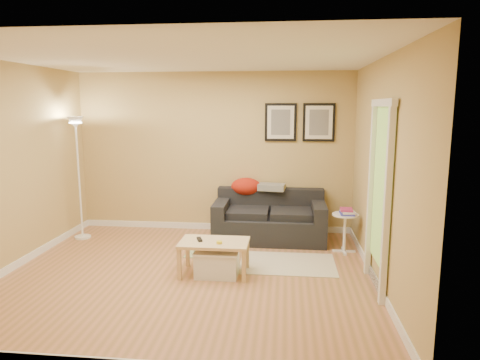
{
  "coord_description": "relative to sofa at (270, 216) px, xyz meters",
  "views": [
    {
      "loc": [
        1.17,
        -4.96,
        2.05
      ],
      "look_at": [
        0.55,
        0.85,
        1.05
      ],
      "focal_mm": 32.27,
      "sensor_mm": 36.0,
      "label": 1
    }
  ],
  "objects": [
    {
      "name": "area_rug",
      "position": [
        0.28,
        -1.05,
        -0.37
      ],
      "size": [
        1.25,
        0.85,
        0.01
      ],
      "primitive_type": "cube",
      "color": "beige",
      "rests_on": "ground"
    },
    {
      "name": "green_runner",
      "position": [
        -0.79,
        -0.72,
        -0.37
      ],
      "size": [
        0.7,
        0.5,
        0.01
      ],
      "primitive_type": "cube",
      "color": "#668C4C",
      "rests_on": "ground"
    },
    {
      "name": "red_throw",
      "position": [
        -0.4,
        0.32,
        0.4
      ],
      "size": [
        0.48,
        0.36,
        0.28
      ],
      "primitive_type": null,
      "color": "red",
      "rests_on": "sofa"
    },
    {
      "name": "wall_right",
      "position": [
        1.31,
        -1.53,
        0.92
      ],
      "size": [
        0.0,
        4.0,
        4.0
      ],
      "primitive_type": "plane",
      "rotation": [
        1.57,
        0.0,
        -1.57
      ],
      "color": "tan",
      "rests_on": "ground"
    },
    {
      "name": "coffee_table",
      "position": [
        -0.62,
        -1.48,
        -0.16
      ],
      "size": [
        0.91,
        0.64,
        0.42
      ],
      "primitive_type": null,
      "rotation": [
        0.0,
        0.0,
        0.15
      ],
      "color": "#DEBC87",
      "rests_on": "ground"
    },
    {
      "name": "framed_print_left",
      "position": [
        0.14,
        0.45,
        1.43
      ],
      "size": [
        0.5,
        0.04,
        0.6
      ],
      "primitive_type": null,
      "color": "black",
      "rests_on": "wall_back"
    },
    {
      "name": "ceiling",
      "position": [
        -0.94,
        -1.53,
        2.23
      ],
      "size": [
        4.5,
        4.5,
        0.0
      ],
      "primitive_type": "plane",
      "rotation": [
        3.14,
        0.0,
        0.0
      ],
      "color": "white",
      "rests_on": "wall_back"
    },
    {
      "name": "remote_control",
      "position": [
        -0.81,
        -1.45,
        0.06
      ],
      "size": [
        0.1,
        0.17,
        0.02
      ],
      "primitive_type": "cube",
      "rotation": [
        0.0,
        0.0,
        0.36
      ],
      "color": "black",
      "rests_on": "coffee_table"
    },
    {
      "name": "side_table",
      "position": [
        1.08,
        -0.48,
        -0.1
      ],
      "size": [
        0.37,
        0.37,
        0.56
      ],
      "primitive_type": null,
      "color": "white",
      "rests_on": "ground"
    },
    {
      "name": "storage_bin",
      "position": [
        -0.58,
        -1.53,
        -0.21
      ],
      "size": [
        0.53,
        0.39,
        0.33
      ],
      "primitive_type": null,
      "color": "white",
      "rests_on": "ground"
    },
    {
      "name": "wall_left",
      "position": [
        -3.19,
        -1.53,
        0.92
      ],
      "size": [
        0.0,
        4.0,
        4.0
      ],
      "primitive_type": "plane",
      "rotation": [
        1.57,
        0.0,
        1.57
      ],
      "color": "tan",
      "rests_on": "ground"
    },
    {
      "name": "plaid_throw",
      "position": [
        0.02,
        0.28,
        0.41
      ],
      "size": [
        0.45,
        0.32,
        0.1
      ],
      "primitive_type": null,
      "rotation": [
        0.0,
        0.0,
        -0.14
      ],
      "color": "tan",
      "rests_on": "sofa"
    },
    {
      "name": "sofa",
      "position": [
        0.0,
        0.0,
        0.0
      ],
      "size": [
        1.7,
        0.9,
        0.75
      ],
      "primitive_type": null,
      "color": "black",
      "rests_on": "ground"
    },
    {
      "name": "floor_lamp",
      "position": [
        -2.94,
        -0.24,
        0.53
      ],
      "size": [
        0.25,
        0.25,
        1.91
      ],
      "primitive_type": null,
      "color": "white",
      "rests_on": "ground"
    },
    {
      "name": "baseboard_right",
      "position": [
        1.3,
        -1.53,
        -0.33
      ],
      "size": [
        0.02,
        4.0,
        0.1
      ],
      "primitive_type": "cube",
      "color": "white",
      "rests_on": "ground"
    },
    {
      "name": "floor",
      "position": [
        -0.94,
        -1.53,
        -0.38
      ],
      "size": [
        4.5,
        4.5,
        0.0
      ],
      "primitive_type": "plane",
      "color": "#B4744D",
      "rests_on": "ground"
    },
    {
      "name": "tape_roll",
      "position": [
        -0.54,
        -1.56,
        0.06
      ],
      "size": [
        0.07,
        0.07,
        0.03
      ],
      "primitive_type": "cylinder",
      "color": "yellow",
      "rests_on": "coffee_table"
    },
    {
      "name": "book_stack",
      "position": [
        1.1,
        -0.49,
        0.22
      ],
      "size": [
        0.23,
        0.28,
        0.08
      ],
      "primitive_type": null,
      "rotation": [
        0.0,
        0.0,
        0.19
      ],
      "color": "#3638A3",
      "rests_on": "side_table"
    },
    {
      "name": "doorway",
      "position": [
        1.26,
        -1.68,
        0.65
      ],
      "size": [
        0.12,
        1.01,
        2.13
      ],
      "primitive_type": null,
      "color": "white",
      "rests_on": "ground"
    },
    {
      "name": "wall_front",
      "position": [
        -0.94,
        -3.53,
        0.92
      ],
      "size": [
        4.5,
        0.0,
        4.5
      ],
      "primitive_type": "plane",
      "rotation": [
        -1.57,
        0.0,
        0.0
      ],
      "color": "tan",
      "rests_on": "ground"
    },
    {
      "name": "framed_print_right",
      "position": [
        0.74,
        0.45,
        1.43
      ],
      "size": [
        0.5,
        0.04,
        0.6
      ],
      "primitive_type": null,
      "color": "black",
      "rests_on": "wall_back"
    },
    {
      "name": "baseboard_back",
      "position": [
        -0.94,
        0.46,
        -0.33
      ],
      "size": [
        4.5,
        0.02,
        0.1
      ],
      "primitive_type": "cube",
      "color": "white",
      "rests_on": "ground"
    },
    {
      "name": "wall_back",
      "position": [
        -0.94,
        0.47,
        0.92
      ],
      "size": [
        4.5,
        0.0,
        4.5
      ],
      "primitive_type": "plane",
      "rotation": [
        1.57,
        0.0,
        0.0
      ],
      "color": "tan",
      "rests_on": "ground"
    },
    {
      "name": "baseboard_left",
      "position": [
        -3.18,
        -1.53,
        -0.33
      ],
      "size": [
        0.02,
        4.0,
        0.1
      ],
      "primitive_type": "cube",
      "color": "white",
      "rests_on": "ground"
    }
  ]
}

